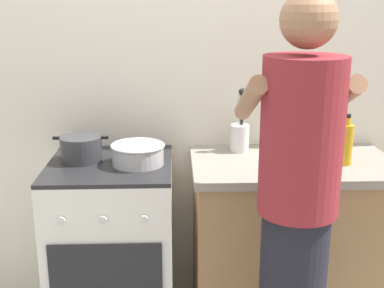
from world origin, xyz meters
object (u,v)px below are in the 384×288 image
at_px(person, 296,220).
at_px(pot, 81,149).
at_px(mixing_bowl, 138,153).
at_px(spice_bottle, 314,157).
at_px(stove_range, 114,247).
at_px(oil_bottle, 345,143).
at_px(utensil_crock, 240,133).

bearing_deg(person, pot, 144.78).
distance_m(pot, person, 1.12).
bearing_deg(mixing_bowl, spice_bottle, -4.34).
height_order(stove_range, oil_bottle, oil_bottle).
bearing_deg(mixing_bowl, pot, 166.82).
relative_size(utensil_crock, oil_bottle, 1.34).
relative_size(spice_bottle, person, 0.06).
bearing_deg(person, spice_bottle, 68.25).
distance_m(utensil_crock, person, 0.80).
bearing_deg(stove_range, spice_bottle, -4.99).
xyz_separation_m(stove_range, oil_bottle, (1.13, -0.06, 0.55)).
distance_m(stove_range, mixing_bowl, 0.52).
relative_size(spice_bottle, oil_bottle, 0.38).
bearing_deg(person, utensil_crock, 98.54).
relative_size(pot, person, 0.16).
distance_m(utensil_crock, oil_bottle, 0.53).
bearing_deg(utensil_crock, pot, -170.26).
xyz_separation_m(stove_range, spice_bottle, (0.98, -0.09, 0.50)).
xyz_separation_m(pot, utensil_crock, (0.80, 0.14, 0.04)).
distance_m(spice_bottle, person, 0.56).
bearing_deg(pot, stove_range, -17.37).
bearing_deg(spice_bottle, mixing_bowl, 175.66).
xyz_separation_m(pot, oil_bottle, (1.27, -0.10, 0.04)).
bearing_deg(utensil_crock, person, -81.46).
distance_m(pot, oil_bottle, 1.28).
bearing_deg(pot, utensil_crock, 9.74).
height_order(mixing_bowl, utensil_crock, utensil_crock).
height_order(pot, utensil_crock, utensil_crock).
distance_m(pot, utensil_crock, 0.81).
bearing_deg(oil_bottle, person, -123.42).
bearing_deg(mixing_bowl, oil_bottle, -2.10).
xyz_separation_m(pot, spice_bottle, (1.12, -0.13, -0.02)).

